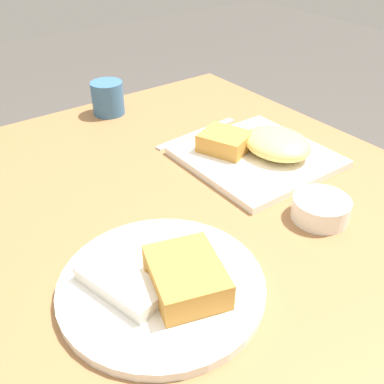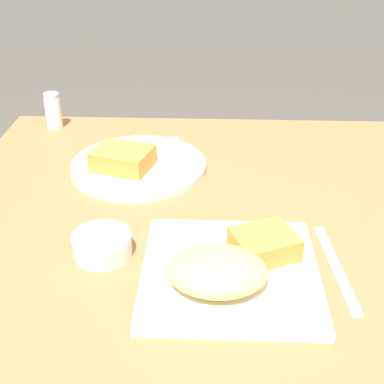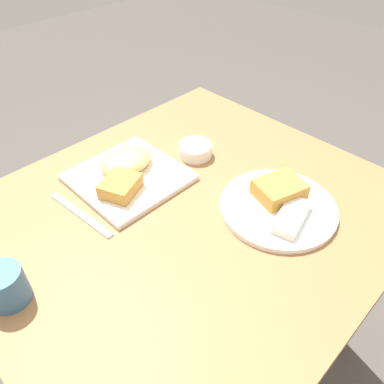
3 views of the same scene
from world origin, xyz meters
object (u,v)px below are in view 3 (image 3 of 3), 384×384
at_px(sauce_ramekin, 195,150).
at_px(coffee_mug, 6,286).
at_px(butter_knife, 81,214).
at_px(plate_square_near, 127,172).
at_px(plate_oval_far, 279,204).

bearing_deg(sauce_ramekin, coffee_mug, 7.94).
xyz_separation_m(butter_knife, coffee_mug, (0.21, 0.10, 0.04)).
bearing_deg(plate_square_near, plate_oval_far, 117.95).
bearing_deg(coffee_mug, butter_knife, -154.60).
bearing_deg(plate_oval_far, butter_knife, -42.24).
relative_size(butter_knife, coffee_mug, 2.81).
bearing_deg(sauce_ramekin, plate_square_near, -15.35).
distance_m(plate_square_near, sauce_ramekin, 0.21).
distance_m(plate_square_near, coffee_mug, 0.40).
bearing_deg(butter_knife, plate_square_near, 96.63).
xyz_separation_m(plate_oval_far, coffee_mug, (0.56, -0.21, 0.02)).
bearing_deg(sauce_ramekin, plate_oval_far, 87.21).
xyz_separation_m(plate_square_near, sauce_ramekin, (-0.20, 0.05, -0.00)).
bearing_deg(plate_oval_far, coffee_mug, -20.77).
xyz_separation_m(sauce_ramekin, butter_knife, (0.36, -0.02, -0.02)).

